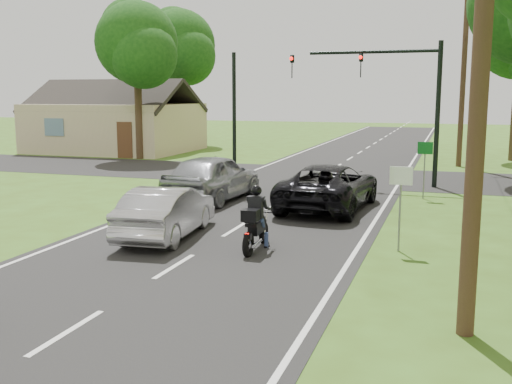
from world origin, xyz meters
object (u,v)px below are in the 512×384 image
at_px(motorcycle_rider, 256,225).
at_px(traffic_signal, 392,87).
at_px(dark_suv, 329,186).
at_px(silver_suv, 213,177).
at_px(sign_white, 401,188).
at_px(utility_pole_near, 484,12).
at_px(utility_pole_far, 464,70).
at_px(silver_sedan, 167,212).
at_px(sign_green, 425,156).

xyz_separation_m(motorcycle_rider, traffic_signal, (2.04, 12.06, 3.48)).
height_order(dark_suv, silver_suv, silver_suv).
height_order(motorcycle_rider, sign_white, sign_white).
distance_m(silver_suv, utility_pole_near, 13.96).
bearing_deg(utility_pole_far, traffic_signal, -109.68).
bearing_deg(silver_suv, sign_white, 147.70).
xyz_separation_m(motorcycle_rider, utility_pole_near, (4.90, -3.94, 4.43)).
distance_m(silver_sedan, sign_green, 10.62).
height_order(silver_sedan, utility_pole_near, utility_pole_near).
distance_m(utility_pole_near, sign_green, 13.50).
bearing_deg(silver_sedan, traffic_signal, -118.44).
bearing_deg(dark_suv, sign_white, 122.68).
relative_size(traffic_signal, utility_pole_near, 0.64).
height_order(dark_suv, silver_sedan, dark_suv).
xyz_separation_m(dark_suv, sign_white, (2.75, -4.95, 0.82)).
bearing_deg(silver_suv, utility_pole_far, -118.06).
height_order(utility_pole_near, sign_green, utility_pole_near).
bearing_deg(sign_white, traffic_signal, 97.05).
xyz_separation_m(motorcycle_rider, sign_green, (3.60, 9.04, 0.94)).
relative_size(motorcycle_rider, traffic_signal, 0.30).
xyz_separation_m(motorcycle_rider, silver_suv, (-3.70, 6.23, 0.22)).
xyz_separation_m(utility_pole_near, utility_pole_far, (0.00, 24.00, 0.00)).
bearing_deg(dark_suv, silver_suv, 0.56).
bearing_deg(utility_pole_far, sign_green, -96.73).
bearing_deg(utility_pole_far, motorcycle_rider, -103.74).
xyz_separation_m(motorcycle_rider, dark_suv, (0.65, 6.00, 0.12)).
bearing_deg(sign_green, motorcycle_rider, -111.73).
relative_size(traffic_signal, sign_green, 3.00).
distance_m(silver_sedan, silver_suv, 5.74).
xyz_separation_m(motorcycle_rider, silver_sedan, (-2.74, 0.57, 0.05)).
distance_m(dark_suv, utility_pole_near, 11.63).
bearing_deg(sign_green, silver_suv, -158.91).
distance_m(utility_pole_near, sign_white, 6.26).
bearing_deg(utility_pole_near, traffic_signal, 100.14).
bearing_deg(utility_pole_near, sign_green, 95.72).
distance_m(motorcycle_rider, utility_pole_far, 21.12).
height_order(motorcycle_rider, dark_suv, motorcycle_rider).
relative_size(utility_pole_near, sign_white, 4.71).
xyz_separation_m(silver_suv, traffic_signal, (5.74, 5.83, 3.26)).
bearing_deg(traffic_signal, silver_suv, -134.54).
relative_size(dark_suv, silver_sedan, 1.29).
distance_m(dark_suv, sign_white, 5.73).
xyz_separation_m(utility_pole_far, sign_green, (-1.30, -11.02, -3.49)).
bearing_deg(silver_suv, utility_pole_near, 134.07).
xyz_separation_m(silver_sedan, silver_suv, (-0.96, 5.65, 0.16)).
bearing_deg(motorcycle_rider, utility_pole_far, 74.97).
xyz_separation_m(silver_sedan, traffic_signal, (4.78, 11.49, 3.43)).
xyz_separation_m(utility_pole_near, sign_green, (-1.30, 12.98, -3.49)).
bearing_deg(silver_suv, sign_green, -155.09).
distance_m(utility_pole_near, utility_pole_far, 24.00).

